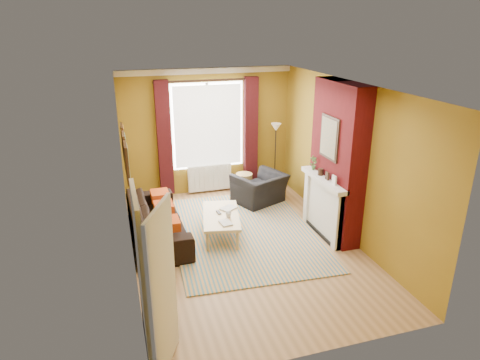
% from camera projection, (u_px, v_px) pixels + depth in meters
% --- Properties ---
extents(ground, '(5.50, 5.50, 0.00)m').
position_uv_depth(ground, '(244.00, 245.00, 7.57)').
color(ground, olive).
rests_on(ground, ground).
extents(room_walls, '(3.82, 5.54, 2.83)m').
position_uv_depth(room_walls, '(273.00, 163.00, 7.51)').
color(room_walls, olive).
rests_on(room_walls, ground).
extents(striped_rug, '(2.78, 3.72, 0.02)m').
position_uv_depth(striped_rug, '(243.00, 231.00, 8.05)').
color(striped_rug, '#326A8A').
rests_on(striped_rug, ground).
extents(sofa, '(0.96, 2.35, 0.68)m').
position_uv_depth(sofa, '(157.00, 220.00, 7.77)').
color(sofa, black).
rests_on(sofa, ground).
extents(armchair, '(1.27, 1.20, 0.65)m').
position_uv_depth(armchair, '(260.00, 189.00, 9.25)').
color(armchair, black).
rests_on(armchair, ground).
extents(coffee_table, '(0.89, 1.39, 0.43)m').
position_uv_depth(coffee_table, '(221.00, 217.00, 7.79)').
color(coffee_table, tan).
rests_on(coffee_table, ground).
extents(wicker_stool, '(0.43, 0.43, 0.47)m').
position_uv_depth(wicker_stool, '(244.00, 183.00, 9.79)').
color(wicker_stool, olive).
rests_on(wicker_stool, ground).
extents(floor_lamp, '(0.31, 0.31, 1.58)m').
position_uv_depth(floor_lamp, '(276.00, 138.00, 9.68)').
color(floor_lamp, black).
rests_on(floor_lamp, ground).
extents(book_a, '(0.22, 0.27, 0.02)m').
position_uv_depth(book_a, '(221.00, 224.00, 7.39)').
color(book_a, '#999999').
rests_on(book_a, coffee_table).
extents(book_b, '(0.37, 0.35, 0.02)m').
position_uv_depth(book_b, '(224.00, 207.00, 8.07)').
color(book_b, '#999999').
rests_on(book_b, coffee_table).
extents(mug, '(0.12, 0.12, 0.10)m').
position_uv_depth(mug, '(228.00, 215.00, 7.65)').
color(mug, '#999999').
rests_on(mug, coffee_table).
extents(tv_remote, '(0.06, 0.17, 0.02)m').
position_uv_depth(tv_remote, '(219.00, 212.00, 7.84)').
color(tv_remote, '#242427').
rests_on(tv_remote, coffee_table).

